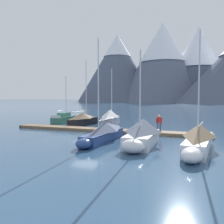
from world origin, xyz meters
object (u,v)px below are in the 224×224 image
at_px(sailboat_far_berth, 142,133).
at_px(sailboat_outer_slip, 198,139).
at_px(sailboat_nearest_berth, 65,118).
at_px(person_on_dock, 159,122).
at_px(sailboat_mid_dock_starboard, 103,132).
at_px(sailboat_second_berth, 84,119).
at_px(sailboat_mid_dock_port, 111,117).

distance_m(sailboat_far_berth, sailboat_outer_slip, 4.08).
distance_m(sailboat_nearest_berth, person_on_dock, 16.14).
distance_m(sailboat_nearest_berth, sailboat_mid_dock_starboard, 16.11).
bearing_deg(person_on_dock, sailboat_nearest_berth, 158.79).
xyz_separation_m(sailboat_nearest_berth, sailboat_second_berth, (3.97, -1.32, 0.20)).
distance_m(sailboat_nearest_berth, sailboat_outer_slip, 22.55).
bearing_deg(sailboat_mid_dock_port, sailboat_nearest_berth, -178.35).
distance_m(sailboat_mid_dock_port, sailboat_outer_slip, 17.03).
bearing_deg(sailboat_mid_dock_starboard, person_on_dock, 56.92).
relative_size(sailboat_nearest_berth, sailboat_mid_dock_port, 0.88).
relative_size(sailboat_mid_dock_starboard, sailboat_far_berth, 1.17).
height_order(sailboat_second_berth, person_on_dock, sailboat_second_berth).
relative_size(sailboat_nearest_berth, sailboat_far_berth, 0.94).
relative_size(sailboat_mid_dock_port, sailboat_outer_slip, 0.94).
distance_m(sailboat_mid_dock_port, person_on_dock, 9.86).
bearing_deg(sailboat_mid_dock_starboard, sailboat_outer_slip, -5.61).
bearing_deg(sailboat_far_berth, person_on_dock, 89.37).
xyz_separation_m(sailboat_mid_dock_starboard, person_on_dock, (3.58, 5.50, 0.50)).
bearing_deg(sailboat_outer_slip, person_on_dock, 122.69).
bearing_deg(sailboat_nearest_berth, sailboat_far_berth, -38.42).
bearing_deg(sailboat_mid_dock_port, sailboat_outer_slip, -46.18).
xyz_separation_m(sailboat_mid_dock_port, person_on_dock, (7.78, -6.04, 0.29)).
bearing_deg(sailboat_mid_dock_starboard, sailboat_nearest_berth, 135.30).
height_order(sailboat_mid_dock_port, sailboat_mid_dock_starboard, sailboat_mid_dock_starboard).
bearing_deg(sailboat_mid_dock_starboard, sailboat_far_berth, -8.69).
xyz_separation_m(sailboat_second_berth, person_on_dock, (11.07, -4.52, 0.49)).
height_order(sailboat_far_berth, sailboat_outer_slip, sailboat_outer_slip).
bearing_deg(sailboat_outer_slip, sailboat_second_berth, 144.48).
xyz_separation_m(sailboat_mid_dock_starboard, sailboat_far_berth, (3.52, -0.54, 0.18)).
xyz_separation_m(sailboat_nearest_berth, sailboat_far_berth, (14.97, -11.87, 0.37)).
height_order(sailboat_mid_dock_port, person_on_dock, sailboat_mid_dock_port).
distance_m(sailboat_nearest_berth, sailboat_far_berth, 19.11).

